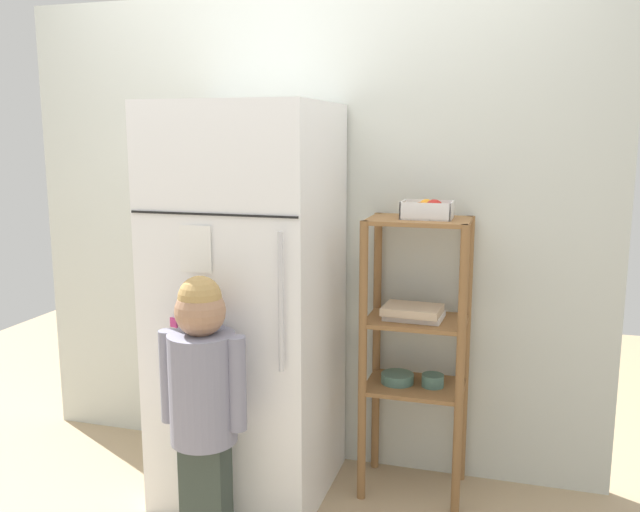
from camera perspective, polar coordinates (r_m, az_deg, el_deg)
ground_plane at (r=3.16m, az=-3.51°, el=-19.29°), size 6.00×6.00×0.00m
kitchen_wall_back at (r=3.15m, az=-1.33°, el=1.80°), size 2.80×0.03×2.19m
refrigerator at (r=2.90m, az=-6.06°, el=-4.01°), size 0.69×0.71×1.69m
child_standing at (r=2.55m, az=-9.92°, el=-10.91°), size 0.34×0.25×1.06m
pantry_shelf_unit at (r=2.92m, az=8.10°, el=-6.56°), size 0.44×0.33×1.21m
fruit_bin at (r=2.81m, az=9.23°, el=3.90°), size 0.21×0.15×0.08m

